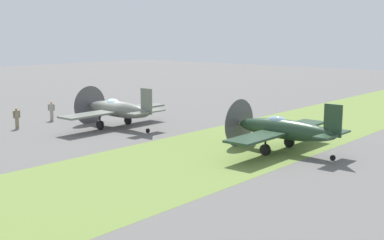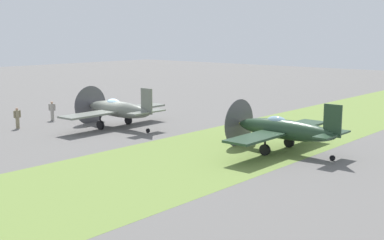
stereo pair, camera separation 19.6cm
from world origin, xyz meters
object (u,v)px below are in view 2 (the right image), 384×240
(ground_crew_chief, at_px, (17,117))
(ground_crew_mechanic, at_px, (52,110))
(airplane_wingman, at_px, (283,129))
(runway_marker_cone, at_px, (239,122))
(airplane_lead, at_px, (117,109))

(ground_crew_chief, xyz_separation_m, ground_crew_mechanic, (4.12, 1.23, 0.00))
(airplane_wingman, height_order, runway_marker_cone, airplane_wingman)
(airplane_lead, bearing_deg, airplane_wingman, -86.15)
(airplane_lead, relative_size, airplane_wingman, 1.01)
(airplane_wingman, xyz_separation_m, ground_crew_mechanic, (-2.94, 22.05, -0.61))
(airplane_wingman, relative_size, ground_crew_chief, 5.87)
(ground_crew_chief, distance_m, ground_crew_mechanic, 4.30)
(airplane_lead, xyz_separation_m, ground_crew_chief, (-5.75, 5.82, -0.62))
(ground_crew_mechanic, distance_m, runway_marker_cone, 16.78)
(runway_marker_cone, bearing_deg, ground_crew_chief, 137.26)
(ground_crew_chief, height_order, runway_marker_cone, ground_crew_chief)
(airplane_lead, bearing_deg, ground_crew_chief, 133.48)
(ground_crew_chief, bearing_deg, ground_crew_mechanic, -159.83)
(airplane_lead, relative_size, ground_crew_mechanic, 5.90)
(runway_marker_cone, bearing_deg, airplane_lead, 139.32)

